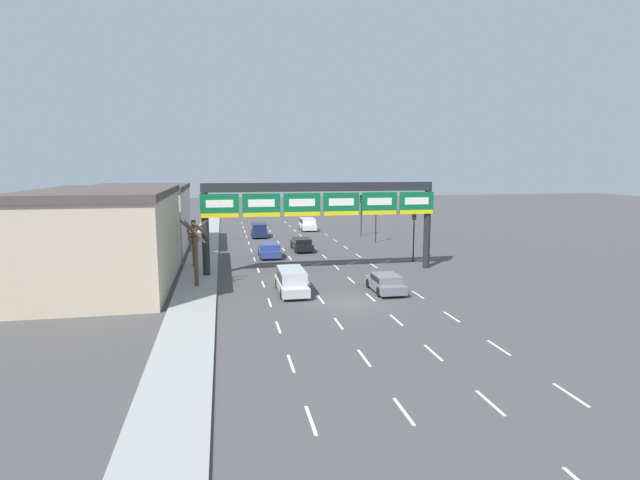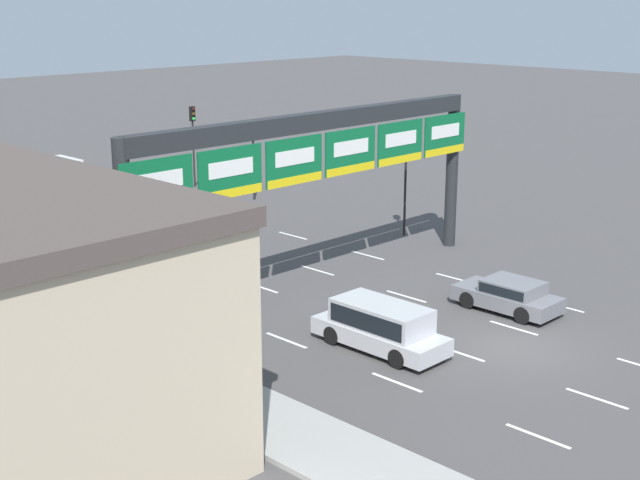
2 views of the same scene
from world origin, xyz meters
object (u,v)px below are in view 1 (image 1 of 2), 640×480
object	(u,v)px
traffic_light_far_end	(414,225)
tree_bare_second	(196,250)
suv_white	(307,224)
traffic_light_mid_block	(361,207)
tree_bare_closest	(194,241)
suv_navy	(259,229)
car_black	(302,244)
sign_gantry	(321,203)
car_grey	(385,282)
suv_silver	(291,280)
traffic_light_near_gantry	(376,215)
car_blue	(269,250)

from	to	relation	value
traffic_light_far_end	tree_bare_second	xyz separation A→B (m)	(-18.55, -6.35, -0.63)
suv_white	traffic_light_mid_block	distance (m)	9.09
traffic_light_far_end	tree_bare_closest	distance (m)	19.20
suv_white	suv_navy	distance (m)	8.55
car_black	sign_gantry	bearing A→B (deg)	-90.55
car_grey	traffic_light_far_end	distance (m)	11.89
suv_silver	car_grey	bearing A→B (deg)	-8.86
sign_gantry	car_black	xyz separation A→B (m)	(0.10, 10.74, -4.93)
traffic_light_near_gantry	tree_bare_second	distance (m)	25.74
sign_gantry	car_black	distance (m)	11.81
traffic_light_mid_block	suv_silver	bearing A→B (deg)	-115.14
traffic_light_near_gantry	traffic_light_mid_block	xyz separation A→B (m)	(-0.14, 5.50, 0.41)
car_grey	traffic_light_near_gantry	xyz separation A→B (m)	(5.98, 21.39, 2.49)
car_black	traffic_light_near_gantry	bearing A→B (deg)	21.31
traffic_light_near_gantry	traffic_light_far_end	world-z (taller)	traffic_light_far_end
car_black	traffic_light_mid_block	distance (m)	12.90
car_grey	traffic_light_near_gantry	bearing A→B (deg)	74.38
car_grey	traffic_light_near_gantry	world-z (taller)	traffic_light_near_gantry
tree_bare_second	suv_silver	bearing A→B (deg)	-22.54
car_black	traffic_light_far_end	world-z (taller)	traffic_light_far_end
sign_gantry	car_grey	world-z (taller)	sign_gantry
car_blue	suv_navy	world-z (taller)	suv_navy
suv_silver	traffic_light_mid_block	xyz separation A→B (m)	(12.16, 25.91, 2.66)
car_grey	traffic_light_far_end	bearing A→B (deg)	59.23
suv_silver	traffic_light_far_end	distance (m)	15.37
car_grey	suv_white	size ratio (longest dim) A/B	1.01
traffic_light_far_end	traffic_light_mid_block	bearing A→B (deg)	90.29
car_grey	tree_bare_second	xyz separation A→B (m)	(-12.63, 3.60, 2.05)
suv_white	tree_bare_closest	xyz separation A→B (m)	(-13.51, -22.64, 1.38)
tree_bare_closest	suv_white	bearing A→B (deg)	59.16
suv_silver	car_black	bearing A→B (deg)	78.75
car_black	traffic_light_far_end	distance (m)	12.21
sign_gantry	suv_white	size ratio (longest dim) A/B	4.68
car_grey	tree_bare_second	size ratio (longest dim) A/B	0.86
sign_gantry	suv_navy	world-z (taller)	sign_gantry
suv_silver	tree_bare_second	xyz separation A→B (m)	(-6.31, 2.62, 1.81)
car_black	car_blue	xyz separation A→B (m)	(-3.60, -3.31, 0.02)
sign_gantry	suv_white	xyz separation A→B (m)	(3.35, 26.41, -4.70)
suv_navy	traffic_light_near_gantry	size ratio (longest dim) A/B	0.92
car_blue	traffic_light_near_gantry	world-z (taller)	traffic_light_near_gantry
tree_bare_closest	tree_bare_second	distance (m)	7.38
suv_white	suv_silver	bearing A→B (deg)	-101.47
traffic_light_far_end	tree_bare_second	distance (m)	19.62
suv_white	traffic_light_far_end	bearing A→B (deg)	-76.60
sign_gantry	suv_navy	xyz separation A→B (m)	(-3.48, 21.26, -4.69)
car_black	suv_navy	size ratio (longest dim) A/B	1.16
sign_gantry	traffic_light_mid_block	distance (m)	21.73
tree_bare_second	suv_navy	bearing A→B (deg)	76.21
traffic_light_far_end	traffic_light_near_gantry	bearing A→B (deg)	89.75
traffic_light_mid_block	car_grey	bearing A→B (deg)	-102.26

